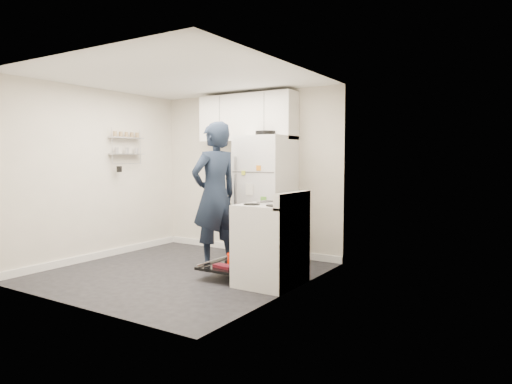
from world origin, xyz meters
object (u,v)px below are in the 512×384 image
Objects in this scene: electric_range at (270,245)px; refrigerator at (266,198)px; open_oven_door at (232,263)px; person at (215,195)px.

refrigerator is at bearing 123.35° from electric_range.
open_oven_door is at bearing -81.02° from refrigerator.
electric_range is 1.39m from refrigerator.
person is at bearing 147.29° from open_oven_door.
person is at bearing -115.35° from refrigerator.
electric_range is 1.25m from person.
refrigerator is (-0.72, 1.10, 0.44)m from electric_range.
refrigerator is (-0.17, 1.09, 0.73)m from open_oven_door.
open_oven_door is at bearing 178.50° from electric_range.
open_oven_door is 0.35× the size of person.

